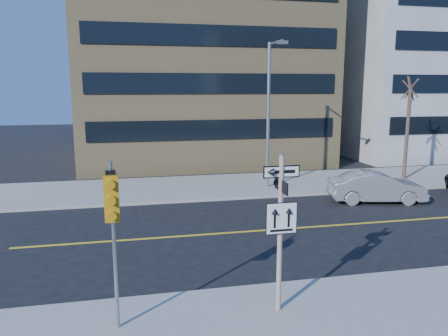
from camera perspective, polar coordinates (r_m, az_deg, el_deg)
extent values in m
plane|color=black|center=(14.06, 3.64, -13.70)|extent=(120.00, 120.00, 0.00)
cylinder|color=silver|center=(11.05, 7.32, -8.65)|extent=(0.13, 0.13, 4.00)
cylinder|color=gray|center=(10.56, 7.58, 1.81)|extent=(0.10, 0.10, 0.06)
cube|color=black|center=(10.64, 7.52, -0.48)|extent=(0.92, 0.03, 0.30)
cube|color=black|center=(10.71, 7.48, -2.32)|extent=(0.03, 0.92, 0.30)
cube|color=white|center=(10.84, 7.53, -6.54)|extent=(0.80, 0.03, 0.80)
cylinder|color=gray|center=(10.48, -14.13, -9.98)|extent=(0.09, 0.09, 4.00)
cube|color=#C88F12|center=(9.93, -14.47, -3.87)|extent=(0.32, 0.22, 1.05)
sphere|color=#8C0705|center=(9.74, -14.59, -2.05)|extent=(0.17, 0.17, 0.17)
sphere|color=black|center=(9.82, -14.50, -4.05)|extent=(0.17, 0.17, 0.17)
sphere|color=black|center=(9.91, -14.40, -6.01)|extent=(0.17, 0.17, 0.17)
imported|color=gray|center=(23.43, 19.31, -2.36)|extent=(2.59, 4.96, 1.56)
cylinder|color=gray|center=(24.57, 5.79, 6.70)|extent=(0.18, 0.18, 8.00)
cylinder|color=gray|center=(23.67, 6.75, 16.00)|extent=(0.10, 2.20, 0.10)
cube|color=gray|center=(22.72, 7.58, 15.96)|extent=(0.55, 0.30, 0.16)
cylinder|color=#3E2E24|center=(28.97, 22.81, 4.33)|extent=(0.22, 0.22, 5.80)
cube|color=tan|center=(37.87, -3.83, 15.40)|extent=(18.00, 18.00, 18.00)
cube|color=#A0A2A5|center=(45.62, 25.57, 11.70)|extent=(20.00, 16.00, 15.00)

